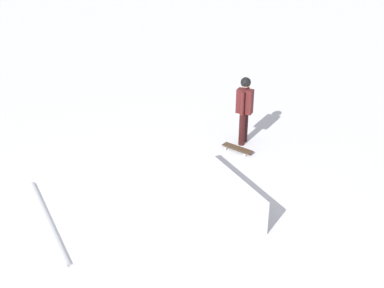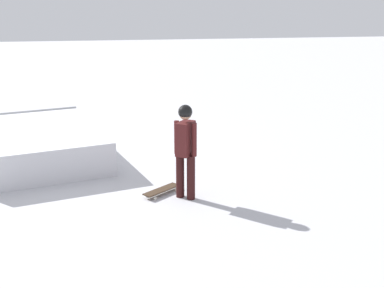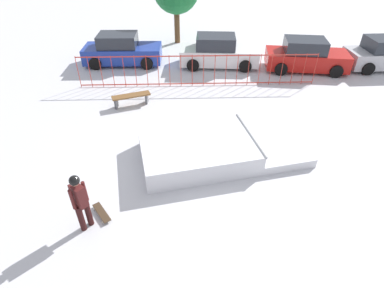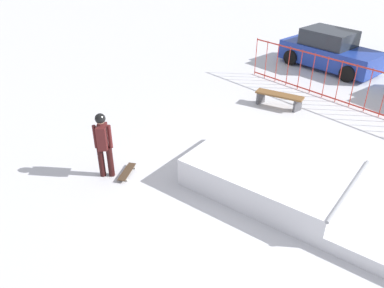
{
  "view_description": "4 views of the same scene",
  "coord_description": "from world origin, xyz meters",
  "views": [
    {
      "loc": [
        0.96,
        7.83,
        5.63
      ],
      "look_at": [
        -1.0,
        -1.29,
        0.9
      ],
      "focal_mm": 46.63,
      "sensor_mm": 36.0,
      "label": 1
    },
    {
      "loc": [
        -11.33,
        -1.53,
        3.6
      ],
      "look_at": [
        -2.59,
        -2.96,
        1.0
      ],
      "focal_mm": 48.62,
      "sensor_mm": 36.0,
      "label": 2
    },
    {
      "loc": [
        0.29,
        -8.02,
        6.47
      ],
      "look_at": [
        -0.04,
        0.09,
        0.6
      ],
      "focal_mm": 29.15,
      "sensor_mm": 36.0,
      "label": 3
    },
    {
      "loc": [
        5.03,
        -6.03,
        5.64
      ],
      "look_at": [
        -1.36,
        -1.12,
        0.9
      ],
      "focal_mm": 36.25,
      "sensor_mm": 36.0,
      "label": 4
    }
  ],
  "objects": [
    {
      "name": "ground_plane",
      "position": [
        0.0,
        0.0,
        0.0
      ],
      "size": [
        60.0,
        60.0,
        0.0
      ],
      "primitive_type": "plane",
      "color": "silver"
    },
    {
      "name": "skateboard",
      "position": [
        -2.38,
        -2.42,
        0.08
      ],
      "size": [
        0.66,
        0.75,
        0.09
      ],
      "rotation": [
        0.0,
        0.0,
        5.4
      ],
      "color": "#3F2D1E",
      "rests_on": "ground"
    },
    {
      "name": "skate_ramp",
      "position": [
        0.59,
        0.22,
        0.32
      ],
      "size": [
        5.9,
        3.94,
        0.74
      ],
      "rotation": [
        0.0,
        0.0,
        0.27
      ],
      "color": "silver",
      "rests_on": "ground"
    },
    {
      "name": "skater",
      "position": [
        -2.63,
        -2.83,
        1.01
      ],
      "size": [
        0.44,
        0.4,
        1.73
      ],
      "rotation": [
        0.0,
        0.0,
        5.64
      ],
      "color": "black",
      "rests_on": "ground"
    }
  ]
}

